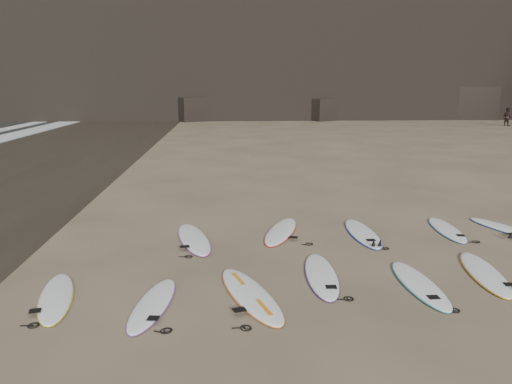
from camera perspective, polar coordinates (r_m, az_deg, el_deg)
ground at (r=10.44m, az=10.74°, el=-9.77°), size 240.00×240.00×0.00m
surfboard_0 at (r=9.29m, az=-11.72°, el=-12.38°), size 0.89×2.37×0.08m
surfboard_1 at (r=9.47m, az=-0.65°, el=-11.56°), size 1.44×2.84×0.10m
surfboard_2 at (r=10.45m, az=7.48°, el=-9.36°), size 0.79×2.60×0.09m
surfboard_3 at (r=10.42m, az=18.17°, el=-9.95°), size 0.65×2.52×0.09m
surfboard_4 at (r=11.49m, az=24.67°, el=-8.38°), size 1.04×2.65×0.09m
surfboard_5 at (r=12.77m, az=-7.13°, el=-5.29°), size 1.26×2.84×0.10m
surfboard_6 at (r=13.33m, az=2.87°, el=-4.46°), size 1.44×2.72×0.10m
surfboard_7 at (r=13.44m, az=12.08°, el=-4.58°), size 0.64×2.67×0.10m
surfboard_8 at (r=14.42m, az=20.97°, el=-3.99°), size 0.78×2.44×0.09m
surfboard_9 at (r=15.16m, az=26.60°, el=-3.72°), size 1.33×2.43×0.09m
surfboard_11 at (r=10.07m, az=-21.88°, el=-11.04°), size 1.07×2.45×0.09m
person_b at (r=52.93m, az=26.78°, el=7.69°), size 0.93×1.03×1.72m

